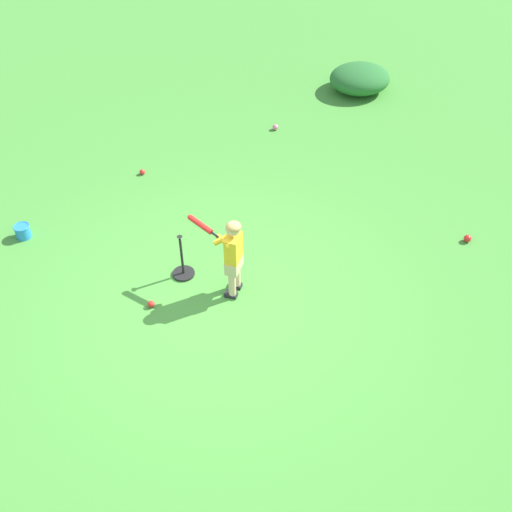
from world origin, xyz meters
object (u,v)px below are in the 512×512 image
object	(u,v)px
play_ball_by_bucket	(142,172)
child_batter	(231,251)
play_ball_midfield	(151,304)
play_ball_behind_batter	(275,127)
toy_bucket	(23,231)
play_ball_center_lawn	(467,238)
batting_tee	(183,268)

from	to	relation	value
play_ball_by_bucket	child_batter	bearing A→B (deg)	-0.75
play_ball_by_bucket	play_ball_midfield	bearing A→B (deg)	-20.55
play_ball_behind_batter	toy_bucket	size ratio (longest dim) A/B	0.45
play_ball_by_bucket	play_ball_center_lawn	bearing A→B (deg)	40.00
play_ball_center_lawn	child_batter	bearing A→B (deg)	-103.94
child_batter	play_ball_behind_batter	xyz separation A→B (m)	(-3.03, 2.52, -0.60)
play_ball_center_lawn	play_ball_by_bucket	size ratio (longest dim) A/B	1.21
play_ball_behind_batter	play_ball_by_bucket	bearing A→B (deg)	-87.70
play_ball_midfield	play_ball_center_lawn	world-z (taller)	play_ball_center_lawn
child_batter	play_ball_center_lawn	size ratio (longest dim) A/B	10.66
batting_tee	toy_bucket	xyz separation A→B (m)	(-1.77, -1.53, -0.01)
toy_bucket	play_ball_behind_batter	bearing A→B (deg)	98.76
play_ball_center_lawn	play_ball_behind_batter	bearing A→B (deg)	-170.48
child_batter	play_ball_by_bucket	size ratio (longest dim) A/B	12.85
play_ball_behind_batter	toy_bucket	distance (m)	4.49
play_ball_midfield	child_batter	bearing A→B (deg)	74.55
child_batter	batting_tee	distance (m)	0.88
play_ball_midfield	play_ball_behind_batter	bearing A→B (deg)	128.50
play_ball_midfield	play_ball_by_bucket	world-z (taller)	play_ball_midfield
play_ball_center_lawn	play_ball_behind_batter	size ratio (longest dim) A/B	1.04
play_ball_by_bucket	play_ball_behind_batter	bearing A→B (deg)	92.30
batting_tee	toy_bucket	size ratio (longest dim) A/B	2.87
child_batter	play_ball_behind_batter	bearing A→B (deg)	140.30
play_ball_by_bucket	toy_bucket	xyz separation A→B (m)	(0.58, -1.96, 0.06)
child_batter	play_ball_midfield	bearing A→B (deg)	-105.45
play_ball_center_lawn	toy_bucket	world-z (taller)	toy_bucket
play_ball_midfield	play_ball_center_lawn	bearing A→B (deg)	75.70
play_ball_center_lawn	toy_bucket	xyz separation A→B (m)	(-3.13, -5.08, 0.05)
child_batter	play_ball_by_bucket	distance (m)	2.99
play_ball_midfield	play_ball_by_bucket	distance (m)	2.85
play_ball_center_lawn	batting_tee	bearing A→B (deg)	-110.96
toy_bucket	play_ball_by_bucket	bearing A→B (deg)	106.60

